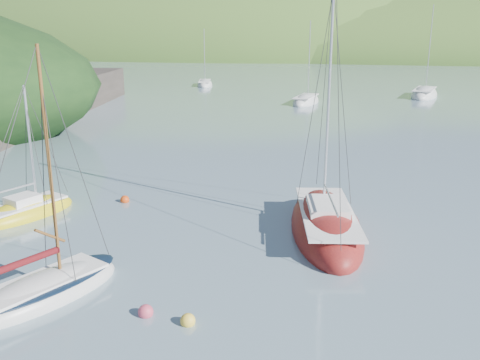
% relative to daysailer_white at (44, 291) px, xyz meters
% --- Properties ---
extents(ground, '(700.00, 700.00, 0.00)m').
position_rel_daysailer_white_xyz_m(ground, '(5.24, 0.00, -0.21)').
color(ground, gray).
rests_on(ground, ground).
extents(shoreline_hills, '(690.00, 135.00, 56.00)m').
position_rel_daysailer_white_xyz_m(shoreline_hills, '(-4.42, 172.43, -0.21)').
color(shoreline_hills, '#3A6727').
rests_on(shoreline_hills, ground).
extents(daysailer_white, '(4.42, 6.32, 9.14)m').
position_rel_daysailer_white_xyz_m(daysailer_white, '(0.00, 0.00, 0.00)').
color(daysailer_white, white).
rests_on(daysailer_white, ground).
extents(sloop_red, '(4.88, 9.43, 13.30)m').
position_rel_daysailer_white_xyz_m(sloop_red, '(8.97, 8.37, 0.03)').
color(sloop_red, maroon).
rests_on(sloop_red, ground).
extents(sailboat_yellow, '(3.80, 5.64, 6.96)m').
position_rel_daysailer_white_xyz_m(sailboat_yellow, '(-5.58, 7.07, -0.04)').
color(sailboat_yellow, yellow).
rests_on(sailboat_yellow, ground).
extents(distant_sloop_a, '(3.45, 7.51, 10.34)m').
position_rel_daysailer_white_xyz_m(distant_sloop_a, '(3.07, 49.39, -0.03)').
color(distant_sloop_a, white).
rests_on(distant_sloop_a, ground).
extents(distant_sloop_b, '(4.79, 9.21, 12.51)m').
position_rel_daysailer_white_xyz_m(distant_sloop_b, '(17.32, 59.02, -0.01)').
color(distant_sloop_b, white).
rests_on(distant_sloop_b, ground).
extents(distant_sloop_c, '(3.82, 6.80, 9.18)m').
position_rel_daysailer_white_xyz_m(distant_sloop_c, '(-14.38, 64.76, -0.05)').
color(distant_sloop_c, white).
rests_on(distant_sloop_c, ground).
extents(mooring_buoys, '(19.05, 11.13, 0.50)m').
position_rel_daysailer_white_xyz_m(mooring_buoys, '(6.33, 4.38, -0.09)').
color(mooring_buoys, yellow).
rests_on(mooring_buoys, ground).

